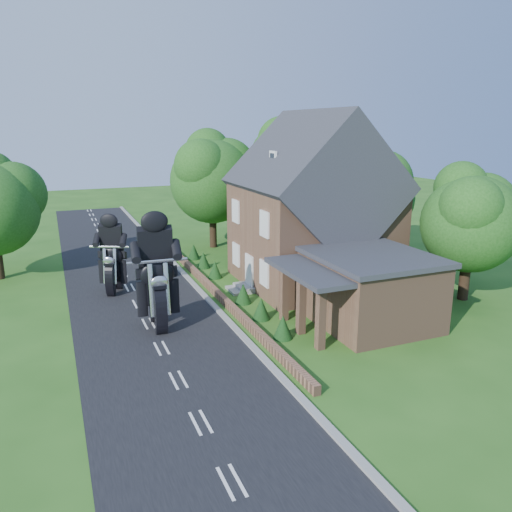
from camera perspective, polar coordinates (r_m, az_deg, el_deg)
name	(u,v)px	position (r m, az deg, el deg)	size (l,w,h in m)	color
ground	(162,349)	(22.22, -10.74, -10.36)	(120.00, 120.00, 0.00)	#275618
road	(162,348)	(22.21, -10.74, -10.33)	(7.00, 80.00, 0.02)	black
kerb	(241,334)	(23.09, -1.75, -8.93)	(0.30, 80.00, 0.12)	gray
garden_wall	(220,296)	(27.64, -4.15, -4.60)	(0.30, 22.00, 0.40)	#895F45
house	(312,212)	(29.90, 6.47, 5.02)	(9.54, 8.64, 10.24)	#895F45
annex	(367,288)	(24.58, 12.62, -3.56)	(7.05, 5.94, 3.44)	#895F45
tree_annex_side	(475,215)	(29.22, 23.75, 4.34)	(5.64, 5.20, 7.48)	black
tree_house_right	(374,188)	(35.24, 13.34, 7.56)	(6.51, 6.00, 8.40)	black
tree_behind_house	(293,166)	(40.30, 4.22, 10.24)	(7.81, 7.20, 10.08)	black
tree_behind_left	(217,174)	(38.99, -4.51, 9.36)	(6.94, 6.40, 9.16)	black
shrub_a	(283,327)	(22.64, 3.09, -8.09)	(0.90, 0.90, 1.10)	black
shrub_b	(261,309)	(24.76, 0.60, -6.03)	(0.90, 0.90, 1.10)	black
shrub_c	(243,293)	(26.95, -1.47, -4.29)	(0.90, 0.90, 1.10)	black
shrub_d	(215,269)	(31.45, -4.72, -1.55)	(0.90, 0.90, 1.10)	black
shrub_e	(204,260)	(33.76, -6.01, -0.45)	(0.90, 0.90, 1.10)	black
shrub_f	(194,252)	(36.09, -7.14, 0.51)	(0.90, 0.90, 1.10)	black
motorcycle_lead	(159,311)	(24.03, -11.07, -6.22)	(0.46, 1.81, 1.69)	black
motorcycle_follow	(114,281)	(29.63, -15.89, -2.80)	(0.38, 1.49, 1.39)	black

